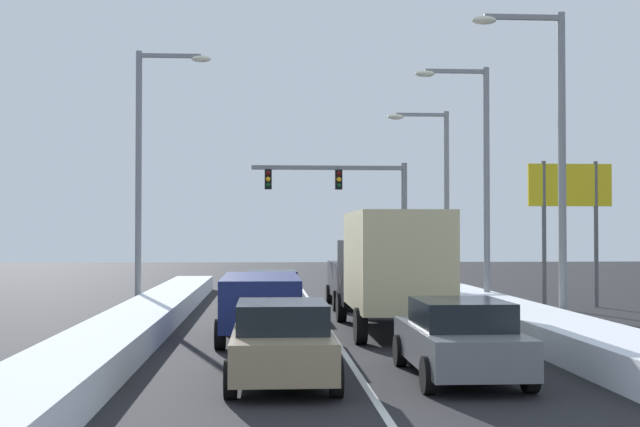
{
  "coord_description": "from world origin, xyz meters",
  "views": [
    {
      "loc": [
        -1.83,
        -8.9,
        2.78
      ],
      "look_at": [
        0.15,
        21.74,
        3.5
      ],
      "focal_mm": 47.6,
      "sensor_mm": 36.0,
      "label": 1
    }
  ],
  "objects_px": {
    "street_lamp_right_far": "(438,186)",
    "street_lamp_right_mid": "(477,166)",
    "box_truck_right_lane_second": "(391,265)",
    "sedan_gray_right_lane_nearest": "(459,339)",
    "roadside_sign_right": "(570,200)",
    "street_lamp_left_mid": "(148,158)",
    "traffic_light_gantry": "(357,198)",
    "sedan_tan_center_lane_nearest": "(282,341)",
    "sedan_silver_center_lane_third": "(273,292)",
    "suv_navy_center_lane_second": "(261,301)",
    "street_lamp_right_near": "(550,143)",
    "suv_charcoal_right_lane_third": "(358,280)"
  },
  "relations": [
    {
      "from": "roadside_sign_right",
      "to": "box_truck_right_lane_second",
      "type": "bearing_deg",
      "value": -136.16
    },
    {
      "from": "suv_navy_center_lane_second",
      "to": "street_lamp_right_mid",
      "type": "bearing_deg",
      "value": 44.68
    },
    {
      "from": "sedan_silver_center_lane_third",
      "to": "street_lamp_left_mid",
      "type": "height_order",
      "value": "street_lamp_left_mid"
    },
    {
      "from": "sedan_gray_right_lane_nearest",
      "to": "suv_navy_center_lane_second",
      "type": "xyz_separation_m",
      "value": [
        -3.83,
        6.01,
        0.25
      ]
    },
    {
      "from": "sedan_tan_center_lane_nearest",
      "to": "suv_navy_center_lane_second",
      "type": "height_order",
      "value": "suv_navy_center_lane_second"
    },
    {
      "from": "sedan_silver_center_lane_third",
      "to": "roadside_sign_right",
      "type": "xyz_separation_m",
      "value": [
        11.2,
        2.03,
        3.25
      ]
    },
    {
      "from": "sedan_gray_right_lane_nearest",
      "to": "box_truck_right_lane_second",
      "type": "relative_size",
      "value": 0.62
    },
    {
      "from": "sedan_gray_right_lane_nearest",
      "to": "roadside_sign_right",
      "type": "bearing_deg",
      "value": 62.94
    },
    {
      "from": "traffic_light_gantry",
      "to": "sedan_tan_center_lane_nearest",
      "type": "bearing_deg",
      "value": -99.33
    },
    {
      "from": "street_lamp_right_mid",
      "to": "sedan_silver_center_lane_third",
      "type": "bearing_deg",
      "value": -176.67
    },
    {
      "from": "suv_charcoal_right_lane_third",
      "to": "street_lamp_right_far",
      "type": "bearing_deg",
      "value": 45.83
    },
    {
      "from": "traffic_light_gantry",
      "to": "street_lamp_left_mid",
      "type": "xyz_separation_m",
      "value": [
        -8.58,
        -10.28,
        0.98
      ]
    },
    {
      "from": "sedan_tan_center_lane_nearest",
      "to": "street_lamp_right_near",
      "type": "bearing_deg",
      "value": 43.93
    },
    {
      "from": "box_truck_right_lane_second",
      "to": "street_lamp_right_mid",
      "type": "height_order",
      "value": "street_lamp_right_mid"
    },
    {
      "from": "box_truck_right_lane_second",
      "to": "sedan_gray_right_lane_nearest",
      "type": "bearing_deg",
      "value": -88.46
    },
    {
      "from": "box_truck_right_lane_second",
      "to": "suv_charcoal_right_lane_third",
      "type": "bearing_deg",
      "value": 90.07
    },
    {
      "from": "sedan_gray_right_lane_nearest",
      "to": "suv_charcoal_right_lane_third",
      "type": "distance_m",
      "value": 15.88
    },
    {
      "from": "sedan_gray_right_lane_nearest",
      "to": "traffic_light_gantry",
      "type": "xyz_separation_m",
      "value": [
        0.69,
        24.68,
        3.73
      ]
    },
    {
      "from": "traffic_light_gantry",
      "to": "street_lamp_right_far",
      "type": "height_order",
      "value": "street_lamp_right_far"
    },
    {
      "from": "sedan_gray_right_lane_nearest",
      "to": "sedan_tan_center_lane_nearest",
      "type": "xyz_separation_m",
      "value": [
        -3.4,
        -0.2,
        0.0
      ]
    },
    {
      "from": "roadside_sign_right",
      "to": "sedan_tan_center_lane_nearest",
      "type": "bearing_deg",
      "value": -125.95
    },
    {
      "from": "sedan_gray_right_lane_nearest",
      "to": "street_lamp_right_mid",
      "type": "xyz_separation_m",
      "value": [
        3.79,
        13.54,
        4.4
      ]
    },
    {
      "from": "street_lamp_right_far",
      "to": "street_lamp_right_mid",
      "type": "bearing_deg",
      "value": -89.26
    },
    {
      "from": "traffic_light_gantry",
      "to": "sedan_silver_center_lane_third",
      "type": "bearing_deg",
      "value": -109.75
    },
    {
      "from": "sedan_tan_center_lane_nearest",
      "to": "sedan_silver_center_lane_third",
      "type": "height_order",
      "value": "same"
    },
    {
      "from": "box_truck_right_lane_second",
      "to": "sedan_tan_center_lane_nearest",
      "type": "relative_size",
      "value": 1.6
    },
    {
      "from": "sedan_gray_right_lane_nearest",
      "to": "street_lamp_right_mid",
      "type": "height_order",
      "value": "street_lamp_right_mid"
    },
    {
      "from": "sedan_silver_center_lane_third",
      "to": "street_lamp_right_near",
      "type": "bearing_deg",
      "value": -37.59
    },
    {
      "from": "street_lamp_right_near",
      "to": "street_lamp_right_far",
      "type": "xyz_separation_m",
      "value": [
        -0.56,
        12.73,
        -0.51
      ]
    },
    {
      "from": "sedan_gray_right_lane_nearest",
      "to": "suv_navy_center_lane_second",
      "type": "height_order",
      "value": "suv_navy_center_lane_second"
    },
    {
      "from": "sedan_gray_right_lane_nearest",
      "to": "sedan_tan_center_lane_nearest",
      "type": "distance_m",
      "value": 3.4
    },
    {
      "from": "sedan_tan_center_lane_nearest",
      "to": "street_lamp_right_far",
      "type": "relative_size",
      "value": 0.56
    },
    {
      "from": "street_lamp_right_near",
      "to": "traffic_light_gantry",
      "type": "bearing_deg",
      "value": 101.54
    },
    {
      "from": "street_lamp_right_far",
      "to": "roadside_sign_right",
      "type": "relative_size",
      "value": 1.46
    },
    {
      "from": "traffic_light_gantry",
      "to": "street_lamp_right_far",
      "type": "distance_m",
      "value": 5.65
    },
    {
      "from": "sedan_gray_right_lane_nearest",
      "to": "box_truck_right_lane_second",
      "type": "distance_m",
      "value": 7.61
    },
    {
      "from": "street_lamp_right_far",
      "to": "roadside_sign_right",
      "type": "xyz_separation_m",
      "value": [
        4.03,
        -4.76,
        -0.8
      ]
    },
    {
      "from": "sedan_silver_center_lane_third",
      "to": "roadside_sign_right",
      "type": "height_order",
      "value": "roadside_sign_right"
    },
    {
      "from": "box_truck_right_lane_second",
      "to": "street_lamp_right_near",
      "type": "relative_size",
      "value": 0.8
    },
    {
      "from": "street_lamp_right_mid",
      "to": "street_lamp_right_far",
      "type": "distance_m",
      "value": 6.38
    },
    {
      "from": "suv_navy_center_lane_second",
      "to": "street_lamp_right_near",
      "type": "bearing_deg",
      "value": 8.18
    },
    {
      "from": "suv_navy_center_lane_second",
      "to": "sedan_silver_center_lane_third",
      "type": "bearing_deg",
      "value": 87.05
    },
    {
      "from": "sedan_gray_right_lane_nearest",
      "to": "street_lamp_left_mid",
      "type": "height_order",
      "value": "street_lamp_left_mid"
    },
    {
      "from": "street_lamp_right_mid",
      "to": "box_truck_right_lane_second",
      "type": "bearing_deg",
      "value": -123.54
    },
    {
      "from": "roadside_sign_right",
      "to": "street_lamp_right_mid",
      "type": "bearing_deg",
      "value": -157.85
    },
    {
      "from": "street_lamp_right_mid",
      "to": "street_lamp_right_far",
      "type": "height_order",
      "value": "street_lamp_right_mid"
    },
    {
      "from": "suv_navy_center_lane_second",
      "to": "street_lamp_left_mid",
      "type": "xyz_separation_m",
      "value": [
        -4.07,
        8.38,
        4.46
      ]
    },
    {
      "from": "suv_navy_center_lane_second",
      "to": "street_lamp_right_near",
      "type": "xyz_separation_m",
      "value": [
        8.09,
        1.16,
        4.31
      ]
    },
    {
      "from": "traffic_light_gantry",
      "to": "street_lamp_left_mid",
      "type": "distance_m",
      "value": 13.43
    },
    {
      "from": "sedan_gray_right_lane_nearest",
      "to": "suv_charcoal_right_lane_third",
      "type": "relative_size",
      "value": 0.92
    }
  ]
}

